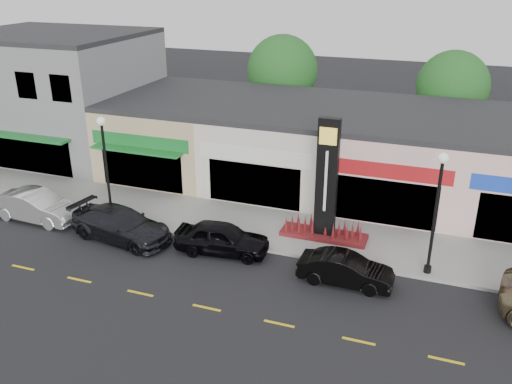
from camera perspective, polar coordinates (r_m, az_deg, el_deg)
ground at (r=24.20m, az=-2.21°, el=-8.26°), size 120.00×120.00×0.00m
sidewalk at (r=27.74m, az=1.15°, el=-3.75°), size 52.00×4.30×0.15m
curb at (r=25.86m, az=-0.47°, el=-5.85°), size 52.00×0.20×0.15m
building_grey_2story at (r=40.98m, az=-20.20°, el=9.74°), size 12.00×10.95×8.30m
shop_beige at (r=36.17m, az=-8.02°, el=6.45°), size 7.00×10.85×4.80m
shop_cream at (r=33.59m, az=2.69°, el=5.36°), size 7.00×10.01×4.80m
shop_pink_w at (r=32.33m, az=14.64°, el=3.91°), size 7.00×10.01×4.80m
tree_rear_west at (r=41.09m, az=2.79°, el=12.67°), size 5.20×5.20×7.83m
tree_rear_mid at (r=39.39m, az=19.98°, el=10.40°), size 4.80×4.80×7.29m
lamp_west_near at (r=28.34m, az=-15.58°, el=3.45°), size 0.44×0.44×5.47m
lamp_east_near at (r=23.45m, az=18.52°, el=-1.03°), size 0.44×0.44×5.47m
pylon_sign at (r=25.96m, az=7.36°, el=-0.53°), size 4.20×1.30×6.00m
car_white_van at (r=30.63m, az=-22.12°, el=-1.38°), size 1.83×4.86×1.58m
car_dark_sedan at (r=27.25m, az=-14.03°, el=-3.35°), size 2.95×5.61×1.55m
car_black_sedan at (r=25.30m, az=-3.59°, el=-4.86°), size 2.22×4.57×1.50m
car_black_conv at (r=23.29m, az=9.41°, el=-8.06°), size 1.44×4.00×1.31m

